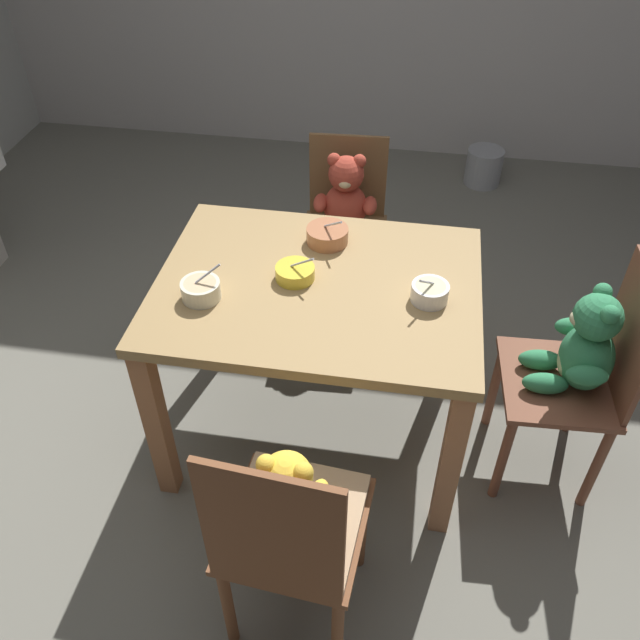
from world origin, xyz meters
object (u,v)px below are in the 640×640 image
(teddy_chair_far_center, at_px, (345,211))
(teddy_chair_near_right, at_px, (581,358))
(porridge_bowl_yellow_center, at_px, (295,272))
(porridge_bowl_white_near_right, at_px, (430,292))
(dining_table, at_px, (318,309))
(metal_pail, at_px, (484,167))
(porridge_bowl_cream_near_left, at_px, (201,290))
(porridge_bowl_terracotta_far_center, at_px, (327,235))
(teddy_chair_near_front, at_px, (290,519))

(teddy_chair_far_center, bearing_deg, teddy_chair_near_right, 45.48)
(teddy_chair_far_center, xyz_separation_m, porridge_bowl_yellow_center, (-0.07, -0.77, 0.23))
(teddy_chair_near_right, distance_m, porridge_bowl_white_near_right, 0.58)
(dining_table, relative_size, metal_pail, 4.86)
(teddy_chair_near_right, xyz_separation_m, porridge_bowl_yellow_center, (-0.99, 0.04, 0.21))
(dining_table, height_order, porridge_bowl_cream_near_left, porridge_bowl_cream_near_left)
(teddy_chair_far_center, xyz_separation_m, metal_pail, (0.71, 1.36, -0.44))
(porridge_bowl_terracotta_far_center, bearing_deg, porridge_bowl_white_near_right, -35.81)
(teddy_chair_near_right, distance_m, metal_pail, 2.23)
(dining_table, relative_size, porridge_bowl_yellow_center, 7.84)
(dining_table, height_order, teddy_chair_far_center, teddy_chair_far_center)
(porridge_bowl_white_near_right, relative_size, metal_pail, 0.55)
(porridge_bowl_terracotta_far_center, relative_size, metal_pail, 0.68)
(dining_table, xyz_separation_m, porridge_bowl_yellow_center, (-0.08, 0.01, 0.14))
(porridge_bowl_cream_near_left, bearing_deg, teddy_chair_near_front, -56.72)
(dining_table, relative_size, teddy_chair_near_front, 1.16)
(dining_table, distance_m, porridge_bowl_cream_near_left, 0.42)
(dining_table, distance_m, porridge_bowl_white_near_right, 0.41)
(porridge_bowl_terracotta_far_center, distance_m, porridge_bowl_cream_near_left, 0.53)
(porridge_bowl_cream_near_left, relative_size, porridge_bowl_yellow_center, 0.96)
(porridge_bowl_terracotta_far_center, height_order, porridge_bowl_cream_near_left, porridge_bowl_terracotta_far_center)
(teddy_chair_near_right, xyz_separation_m, porridge_bowl_terracotta_far_center, (-0.92, 0.27, 0.22))
(metal_pail, bearing_deg, porridge_bowl_yellow_center, -110.14)
(porridge_bowl_terracotta_far_center, distance_m, metal_pail, 2.14)
(teddy_chair_far_center, xyz_separation_m, porridge_bowl_terracotta_far_center, (0.00, -0.54, 0.23))
(porridge_bowl_cream_near_left, height_order, porridge_bowl_yellow_center, porridge_bowl_cream_near_left)
(teddy_chair_far_center, distance_m, teddy_chair_near_right, 1.23)
(porridge_bowl_white_near_right, xyz_separation_m, porridge_bowl_yellow_center, (-0.46, 0.04, -0.01))
(teddy_chair_near_front, xyz_separation_m, porridge_bowl_white_near_right, (0.32, 0.75, 0.24))
(teddy_chair_near_right, distance_m, porridge_bowl_terracotta_far_center, 0.98)
(porridge_bowl_terracotta_far_center, height_order, metal_pail, porridge_bowl_terracotta_far_center)
(porridge_bowl_yellow_center, relative_size, metal_pail, 0.62)
(porridge_bowl_yellow_center, bearing_deg, dining_table, -9.55)
(porridge_bowl_terracotta_far_center, xyz_separation_m, porridge_bowl_yellow_center, (-0.07, -0.23, -0.01))
(dining_table, xyz_separation_m, teddy_chair_near_right, (0.91, -0.03, -0.07))
(teddy_chair_near_right, height_order, porridge_bowl_white_near_right, teddy_chair_near_right)
(teddy_chair_near_front, distance_m, teddy_chair_far_center, 1.57)
(teddy_chair_near_front, height_order, teddy_chair_far_center, teddy_chair_near_front)
(porridge_bowl_terracotta_far_center, bearing_deg, porridge_bowl_yellow_center, -107.82)
(teddy_chair_near_right, relative_size, metal_pail, 4.04)
(teddy_chair_far_center, bearing_deg, porridge_bowl_white_near_right, 22.21)
(teddy_chair_near_front, xyz_separation_m, porridge_bowl_cream_near_left, (-0.42, 0.64, 0.24))
(dining_table, bearing_deg, porridge_bowl_white_near_right, -4.44)
(teddy_chair_near_right, relative_size, porridge_bowl_white_near_right, 7.41)
(porridge_bowl_yellow_center, bearing_deg, metal_pail, 69.86)
(teddy_chair_near_front, height_order, porridge_bowl_white_near_right, teddy_chair_near_front)
(porridge_bowl_terracotta_far_center, bearing_deg, metal_pail, 69.58)
(dining_table, distance_m, porridge_bowl_yellow_center, 0.16)
(dining_table, height_order, porridge_bowl_yellow_center, porridge_bowl_yellow_center)
(dining_table, height_order, porridge_bowl_terracotta_far_center, porridge_bowl_terracotta_far_center)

